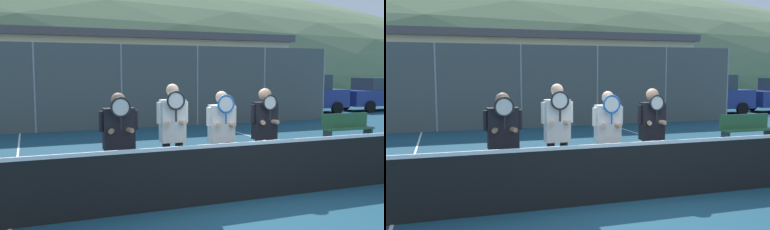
% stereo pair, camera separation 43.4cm
% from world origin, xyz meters
% --- Properties ---
extents(ground_plane, '(120.00, 120.00, 0.00)m').
position_xyz_m(ground_plane, '(0.00, 0.00, 0.00)').
color(ground_plane, navy).
extents(hill_distant, '(138.18, 76.76, 26.87)m').
position_xyz_m(hill_distant, '(0.00, 55.86, 0.00)').
color(hill_distant, '#5B7551').
rests_on(hill_distant, ground_plane).
extents(clubhouse_building, '(17.24, 5.50, 4.01)m').
position_xyz_m(clubhouse_building, '(1.94, 16.76, 2.03)').
color(clubhouse_building, beige).
rests_on(clubhouse_building, ground_plane).
extents(fence_back, '(17.56, 0.06, 3.01)m').
position_xyz_m(fence_back, '(0.00, 9.24, 1.50)').
color(fence_back, gray).
rests_on(fence_back, ground_plane).
extents(tennis_net, '(9.20, 0.09, 1.04)m').
position_xyz_m(tennis_net, '(0.00, 0.00, 0.49)').
color(tennis_net, gray).
rests_on(tennis_net, ground_plane).
extents(court_line_left_sideline, '(0.05, 16.00, 0.01)m').
position_xyz_m(court_line_left_sideline, '(-3.42, 3.00, 0.00)').
color(court_line_left_sideline, white).
rests_on(court_line_left_sideline, ground_plane).
extents(court_line_right_sideline, '(0.05, 16.00, 0.01)m').
position_xyz_m(court_line_right_sideline, '(3.42, 3.00, 0.00)').
color(court_line_right_sideline, white).
rests_on(court_line_right_sideline, ground_plane).
extents(player_leftmost, '(0.62, 0.34, 1.71)m').
position_xyz_m(player_leftmost, '(-1.82, 0.74, 1.04)').
color(player_leftmost, '#56565B').
rests_on(player_leftmost, ground_plane).
extents(player_center_left, '(0.54, 0.34, 1.84)m').
position_xyz_m(player_center_left, '(-0.93, 0.73, 1.08)').
color(player_center_left, black).
rests_on(player_center_left, ground_plane).
extents(player_center_right, '(0.57, 0.34, 1.71)m').
position_xyz_m(player_center_right, '(0.01, 0.84, 1.02)').
color(player_center_right, '#232838').
rests_on(player_center_right, ground_plane).
extents(player_rightmost, '(0.55, 0.34, 1.75)m').
position_xyz_m(player_rightmost, '(0.80, 0.73, 1.04)').
color(player_rightmost, '#232838').
rests_on(player_rightmost, ground_plane).
extents(car_left_of_center, '(4.34, 1.91, 1.71)m').
position_xyz_m(car_left_of_center, '(-0.43, 11.48, 0.88)').
color(car_left_of_center, slate).
rests_on(car_left_of_center, ground_plane).
extents(car_center, '(4.35, 1.95, 1.86)m').
position_xyz_m(car_center, '(4.41, 11.96, 0.94)').
color(car_center, slate).
rests_on(car_center, ground_plane).
extents(car_right_of_center, '(4.44, 2.06, 1.90)m').
position_xyz_m(car_right_of_center, '(9.29, 11.64, 0.96)').
color(car_right_of_center, navy).
rests_on(car_right_of_center, ground_plane).
extents(bench_courtside, '(1.60, 0.36, 0.85)m').
position_xyz_m(bench_courtside, '(5.37, 3.84, 0.46)').
color(bench_courtside, '#2D6038').
rests_on(bench_courtside, ground_plane).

